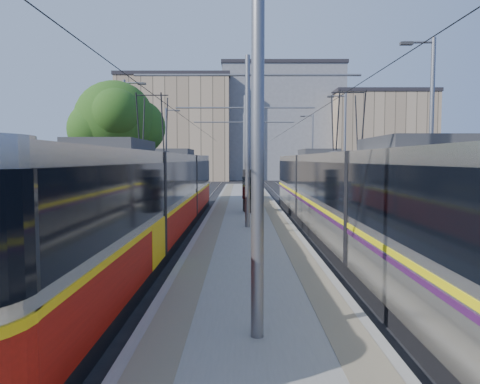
{
  "coord_description": "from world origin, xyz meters",
  "views": [
    {
      "loc": [
        -0.25,
        -11.2,
        3.09
      ],
      "look_at": [
        -0.31,
        10.12,
        1.6
      ],
      "focal_mm": 35.0,
      "sensor_mm": 36.0,
      "label": 1
    }
  ],
  "objects": [
    {
      "name": "tactile_strip_right",
      "position": [
        1.45,
        17.0,
        0.3
      ],
      "size": [
        0.7,
        50.0,
        0.01
      ],
      "primitive_type": "cube",
      "color": "gray",
      "rests_on": "platform"
    },
    {
      "name": "tram_right",
      "position": [
        3.6,
        5.89,
        1.86
      ],
      "size": [
        2.43,
        32.09,
        5.5
      ],
      "color": "black",
      "rests_on": "ground"
    },
    {
      "name": "building_left",
      "position": [
        -10.0,
        60.0,
        7.65
      ],
      "size": [
        16.32,
        12.24,
        15.28
      ],
      "color": "tan",
      "rests_on": "ground"
    },
    {
      "name": "rails",
      "position": [
        0.0,
        17.0,
        0.02
      ],
      "size": [
        8.71,
        70.0,
        0.03
      ],
      "color": "gray",
      "rests_on": "ground"
    },
    {
      "name": "catenary",
      "position": [
        0.0,
        14.15,
        4.52
      ],
      "size": [
        9.2,
        70.0,
        7.0
      ],
      "color": "slate",
      "rests_on": "platform"
    },
    {
      "name": "tactile_strip_left",
      "position": [
        -1.45,
        17.0,
        0.3
      ],
      "size": [
        0.7,
        50.0,
        0.01
      ],
      "primitive_type": "cube",
      "color": "gray",
      "rests_on": "platform"
    },
    {
      "name": "ground",
      "position": [
        0.0,
        0.0,
        0.0
      ],
      "size": [
        160.0,
        160.0,
        0.0
      ],
      "primitive_type": "plane",
      "color": "black",
      "rests_on": "ground"
    },
    {
      "name": "tree",
      "position": [
        -7.69,
        17.79,
        5.32
      ],
      "size": [
        5.42,
        5.01,
        7.87
      ],
      "color": "#382314",
      "rests_on": "ground"
    },
    {
      "name": "track_arrow",
      "position": [
        -3.6,
        -3.0,
        0.01
      ],
      "size": [
        1.2,
        5.0,
        0.01
      ],
      "primitive_type": "cube",
      "color": "silver",
      "rests_on": "ground"
    },
    {
      "name": "building_right",
      "position": [
        20.0,
        58.0,
        6.43
      ],
      "size": [
        14.28,
        10.2,
        12.85
      ],
      "color": "tan",
      "rests_on": "ground"
    },
    {
      "name": "tram_left",
      "position": [
        -3.6,
        6.56,
        1.71
      ],
      "size": [
        2.43,
        28.03,
        5.5
      ],
      "color": "black",
      "rests_on": "ground"
    },
    {
      "name": "building_centre",
      "position": [
        6.0,
        64.0,
        8.74
      ],
      "size": [
        18.36,
        14.28,
        17.46
      ],
      "color": "gray",
      "rests_on": "ground"
    },
    {
      "name": "street_lamps",
      "position": [
        -0.0,
        21.0,
        4.18
      ],
      "size": [
        15.18,
        38.22,
        8.0
      ],
      "color": "slate",
      "rests_on": "ground"
    },
    {
      "name": "shelter",
      "position": [
        0.25,
        13.49,
        1.48
      ],
      "size": [
        0.89,
        1.16,
        2.26
      ],
      "rotation": [
        0.0,
        0.0,
        0.29
      ],
      "color": "black",
      "rests_on": "platform"
    },
    {
      "name": "platform",
      "position": [
        0.0,
        17.0,
        0.15
      ],
      "size": [
        4.0,
        50.0,
        0.3
      ],
      "primitive_type": "cube",
      "color": "gray",
      "rests_on": "ground"
    }
  ]
}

